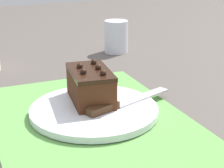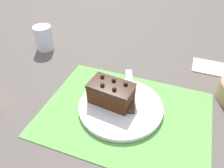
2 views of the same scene
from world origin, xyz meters
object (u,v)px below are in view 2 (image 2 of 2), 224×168
(cake_plate, at_px, (121,106))
(chocolate_cake, at_px, (111,93))
(drinking_glass, at_px, (44,38))
(serving_knife, at_px, (130,96))

(cake_plate, height_order, chocolate_cake, chocolate_cake)
(chocolate_cake, bearing_deg, drinking_glass, 149.60)
(cake_plate, distance_m, serving_knife, 0.04)
(cake_plate, xyz_separation_m, chocolate_cake, (-0.03, 0.00, 0.04))
(chocolate_cake, distance_m, drinking_glass, 0.42)
(cake_plate, bearing_deg, drinking_glass, 151.08)
(cake_plate, bearing_deg, serving_knife, 67.67)
(drinking_glass, bearing_deg, cake_plate, -28.92)
(serving_knife, distance_m, drinking_glass, 0.45)
(chocolate_cake, bearing_deg, cake_plate, -8.59)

